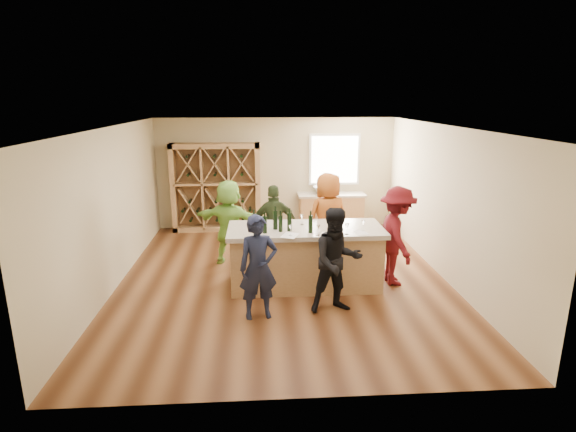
{
  "coord_description": "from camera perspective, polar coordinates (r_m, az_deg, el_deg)",
  "views": [
    {
      "loc": [
        -0.43,
        -7.85,
        3.3
      ],
      "look_at": [
        0.1,
        0.2,
        1.15
      ],
      "focal_mm": 28.0,
      "sensor_mm": 36.0,
      "label": 1
    }
  ],
  "objects": [
    {
      "name": "person_far_mid",
      "position": [
        8.95,
        -1.72,
        -1.19
      ],
      "size": [
        0.99,
        0.55,
        1.63
      ],
      "primitive_type": "imported",
      "rotation": [
        0.0,
        0.0,
        3.21
      ],
      "color": "#263319",
      "rests_on": "floor"
    },
    {
      "name": "sink",
      "position": [
        11.4,
        4.55,
        3.3
      ],
      "size": [
        0.54,
        0.54,
        0.19
      ],
      "primitive_type": "imported",
      "color": "silver",
      "rests_on": "back_counter_top"
    },
    {
      "name": "wine_glass_c",
      "position": [
        7.51,
        7.49,
        -1.64
      ],
      "size": [
        0.07,
        0.07,
        0.19
      ],
      "primitive_type": "cone",
      "rotation": [
        0.0,
        0.0,
        0.01
      ],
      "color": "white",
      "rests_on": "tasting_counter_top"
    },
    {
      "name": "wine_bottle_f",
      "position": [
        7.54,
        2.88,
        -1.03
      ],
      "size": [
        0.07,
        0.07,
        0.3
      ],
      "primitive_type": "cylinder",
      "color": "black",
      "rests_on": "tasting_counter_top"
    },
    {
      "name": "wine_glass_d",
      "position": [
        7.77,
        5.55,
        -1.0
      ],
      "size": [
        0.09,
        0.09,
        0.2
      ],
      "primitive_type": "cone",
      "rotation": [
        0.0,
        0.0,
        -0.22
      ],
      "color": "white",
      "rests_on": "tasting_counter_top"
    },
    {
      "name": "wine_bottle_d",
      "position": [
        7.59,
        -0.95,
        -0.96
      ],
      "size": [
        0.09,
        0.09,
        0.28
      ],
      "primitive_type": "cylinder",
      "rotation": [
        0.0,
        0.0,
        0.37
      ],
      "color": "black",
      "rests_on": "tasting_counter_top"
    },
    {
      "name": "tasting_menu_a",
      "position": [
        7.42,
        0.24,
        -2.47
      ],
      "size": [
        0.35,
        0.4,
        0.0
      ],
      "primitive_type": "cube",
      "rotation": [
        0.0,
        0.0,
        -0.39
      ],
      "color": "white",
      "rests_on": "tasting_counter_top"
    },
    {
      "name": "wine_bottle_b",
      "position": [
        7.52,
        -2.95,
        -1.11
      ],
      "size": [
        0.08,
        0.08,
        0.29
      ],
      "primitive_type": "cylinder",
      "rotation": [
        0.0,
        0.0,
        -0.07
      ],
      "color": "black",
      "rests_on": "tasting_counter_top"
    },
    {
      "name": "faucet",
      "position": [
        11.56,
        4.43,
        3.76
      ],
      "size": [
        0.02,
        0.02,
        0.3
      ],
      "primitive_type": "cylinder",
      "color": "silver",
      "rests_on": "back_counter_top"
    },
    {
      "name": "window_frame",
      "position": [
        11.58,
        5.91,
        7.15
      ],
      "size": [
        1.3,
        0.06,
        1.3
      ],
      "primitive_type": "cube",
      "color": "white",
      "rests_on": "wall_back"
    },
    {
      "name": "wall_right",
      "position": [
        8.79,
        19.67,
        1.56
      ],
      "size": [
        0.1,
        7.0,
        2.8
      ],
      "primitive_type": "cube",
      "color": "#C8B891",
      "rests_on": "ground"
    },
    {
      "name": "ceiling",
      "position": [
        7.87,
        -0.64,
        11.65
      ],
      "size": [
        6.0,
        7.0,
        0.1
      ],
      "primitive_type": "cube",
      "color": "white",
      "rests_on": "ground"
    },
    {
      "name": "person_near_right",
      "position": [
        7.02,
        6.24,
        -5.68
      ],
      "size": [
        0.88,
        0.58,
        1.68
      ],
      "primitive_type": "imported",
      "rotation": [
        0.0,
        0.0,
        0.17
      ],
      "color": "black",
      "rests_on": "floor"
    },
    {
      "name": "tasting_menu_b",
      "position": [
        7.48,
        4.97,
        -2.37
      ],
      "size": [
        0.29,
        0.34,
        0.0
      ],
      "primitive_type": "cube",
      "rotation": [
        0.0,
        0.0,
        -0.3
      ],
      "color": "white",
      "rests_on": "tasting_counter_top"
    },
    {
      "name": "person_far_right",
      "position": [
        9.13,
        5.08,
        -0.24
      ],
      "size": [
        1.05,
        0.86,
        1.84
      ],
      "primitive_type": "imported",
      "rotation": [
        0.0,
        0.0,
        3.49
      ],
      "color": "#994C19",
      "rests_on": "floor"
    },
    {
      "name": "window_pane",
      "position": [
        11.55,
        5.94,
        7.13
      ],
      "size": [
        1.18,
        0.01,
        1.18
      ],
      "primitive_type": "cube",
      "color": "white",
      "rests_on": "wall_back"
    },
    {
      "name": "wine_rack",
      "position": [
        11.38,
        -9.1,
        3.59
      ],
      "size": [
        2.2,
        0.45,
        2.2
      ],
      "primitive_type": "cube",
      "color": "tan",
      "rests_on": "floor"
    },
    {
      "name": "back_counter_top",
      "position": [
        11.45,
        5.53,
        2.71
      ],
      "size": [
        1.7,
        0.62,
        0.06
      ],
      "primitive_type": "cube",
      "color": "#B5A695",
      "rests_on": "back_counter_base"
    },
    {
      "name": "back_counter_base",
      "position": [
        11.56,
        5.47,
        0.48
      ],
      "size": [
        1.6,
        0.58,
        0.86
      ],
      "primitive_type": "cube",
      "color": "tan",
      "rests_on": "floor"
    },
    {
      "name": "wine_bottle_c",
      "position": [
        7.73,
        -1.61,
        -0.48
      ],
      "size": [
        0.09,
        0.09,
        0.33
      ],
      "primitive_type": "cylinder",
      "rotation": [
        0.0,
        0.0,
        0.11
      ],
      "color": "black",
      "rests_on": "tasting_counter_top"
    },
    {
      "name": "wine_glass_b",
      "position": [
        7.41,
        3.85,
        -1.82
      ],
      "size": [
        0.07,
        0.07,
        0.17
      ],
      "primitive_type": "cone",
      "rotation": [
        0.0,
        0.0,
        -0.1
      ],
      "color": "white",
      "rests_on": "tasting_counter_top"
    },
    {
      "name": "wall_back",
      "position": [
        11.56,
        -1.58,
        5.46
      ],
      "size": [
        6.0,
        0.1,
        2.8
      ],
      "primitive_type": "cube",
      "color": "#C8B891",
      "rests_on": "ground"
    },
    {
      "name": "wine_bottle_a",
      "position": [
        7.61,
        -4.33,
        -0.87
      ],
      "size": [
        0.1,
        0.1,
        0.31
      ],
      "primitive_type": "cylinder",
      "rotation": [
        0.0,
        0.0,
        0.35
      ],
      "color": "black",
      "rests_on": "tasting_counter_top"
    },
    {
      "name": "tasting_counter_top",
      "position": [
        7.87,
        2.26,
        -1.77
      ],
      "size": [
        2.72,
        1.12,
        0.08
      ],
      "primitive_type": "cube",
      "color": "#B5A695",
      "rests_on": "tasting_counter_base"
    },
    {
      "name": "floor",
      "position": [
        8.54,
        -0.59,
        -8.16
      ],
      "size": [
        6.0,
        7.0,
        0.1
      ],
      "primitive_type": "cube",
      "color": "brown",
      "rests_on": "ground"
    },
    {
      "name": "person_near_left",
      "position": [
        6.81,
        -3.78,
        -6.54
      ],
      "size": [
        0.66,
        0.53,
        1.62
      ],
      "primitive_type": "imported",
      "rotation": [
        0.0,
        0.0,
        0.18
      ],
      "color": "#191E38",
      "rests_on": "floor"
    },
    {
      "name": "person_far_left",
      "position": [
        9.06,
        -7.44,
        -0.8
      ],
      "size": [
        1.7,
        1.14,
        1.73
      ],
      "primitive_type": "imported",
      "rotation": [
        0.0,
        0.0,
        2.75
      ],
      "color": "#8CC64C",
      "rests_on": "floor"
    },
    {
      "name": "wall_left",
      "position": [
        8.49,
        -21.64,
        0.93
      ],
      "size": [
        0.1,
        7.0,
        2.8
      ],
      "primitive_type": "cube",
      "color": "#C8B891",
      "rests_on": "ground"
    },
    {
      "name": "wine_glass_f",
      "position": [
        8.02,
        1.76,
        -0.47
      ],
      "size": [
        0.07,
        0.07,
        0.18
      ],
      "primitive_type": "cone",
      "color": "white",
      "rests_on": "tasting_counter_top"
    },
    {
      "name": "tasting_counter_base",
      "position": [
        8.04,
        2.22,
        -5.45
      ],
      "size": [
        2.6,
        1.0,
        1.0
      ],
      "primitive_type": "cube",
      "color": "tan",
      "rests_on": "floor"
    },
    {
      "name": "person_server",
      "position": [
        8.24,
        13.63,
        -2.48
      ],
      "size": [
        0.55,
        1.16,
        1.79
      ],
      "primitive_type": "imported",
      "rotation": [
        0.0,
        0.0,
        1.58
      ],
      "color": "#590F14",
      "rests_on": "floor"
    },
    {
      "name": "wine_glass_e",
      "position": [
        7.76,
        9.5,
        -1.24
      ],
      "size": [
        0.07,
        0.07,
        0.17
      ],
      "primitive_type": "cone",
      "rotation": [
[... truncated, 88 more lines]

